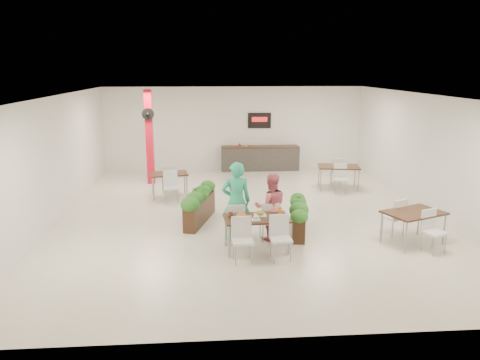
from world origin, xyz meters
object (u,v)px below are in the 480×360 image
object	(u,v)px
red_column	(150,136)
side_table_a	(169,177)
side_table_b	(339,169)
diner_man	(236,202)
main_table	(256,222)
service_counter	(260,158)
diner_woman	(271,207)
planter_right	(298,213)
planter_left	(200,203)
side_table_c	(414,217)

from	to	relation	value
red_column	side_table_a	world-z (taller)	red_column
side_table_b	red_column	bearing A→B (deg)	178.85
red_column	diner_man	distance (m)	6.28
red_column	main_table	bearing A→B (deg)	-65.07
service_counter	side_table_a	world-z (taller)	service_counter
service_counter	diner_woman	world-z (taller)	service_counter
diner_woman	side_table_a	world-z (taller)	diner_woman
side_table_b	side_table_a	bearing A→B (deg)	-163.87
service_counter	planter_right	size ratio (longest dim) A/B	1.70
service_counter	side_table_b	xyz separation A→B (m)	(2.26, -3.01, 0.15)
red_column	side_table_b	distance (m)	6.44
diner_woman	planter_left	xyz separation A→B (m)	(-1.65, 1.37, -0.27)
service_counter	side_table_c	size ratio (longest dim) A/B	1.81
main_table	planter_right	bearing A→B (deg)	43.04
diner_woman	side_table_b	distance (m)	5.39
service_counter	side_table_a	distance (m)	4.90
planter_left	planter_right	distance (m)	2.57
planter_right	side_table_c	xyz separation A→B (m)	(2.44, -0.93, 0.15)
service_counter	side_table_b	bearing A→B (deg)	-53.15
main_table	planter_right	size ratio (longest dim) A/B	0.96
diner_man	planter_left	distance (m)	1.66
diner_woman	planter_left	bearing A→B (deg)	-43.77
side_table_a	diner_man	bearing A→B (deg)	-74.12
service_counter	diner_man	world-z (taller)	service_counter
planter_left	side_table_a	bearing A→B (deg)	110.77
diner_woman	main_table	bearing A→B (deg)	53.86
red_column	planter_left	xyz separation A→B (m)	(1.71, -4.32, -1.13)
diner_woman	side_table_b	world-z (taller)	diner_woman
side_table_a	side_table_c	size ratio (longest dim) A/B	1.00
diner_man	side_table_c	bearing A→B (deg)	168.42
planter_left	side_table_a	size ratio (longest dim) A/B	1.14
main_table	planter_left	bearing A→B (deg)	121.55
red_column	main_table	world-z (taller)	red_column
service_counter	diner_man	bearing A→B (deg)	-100.79
diner_man	side_table_b	distance (m)	5.86
main_table	side_table_a	size ratio (longest dim) A/B	1.02
red_column	planter_right	world-z (taller)	red_column
side_table_a	side_table_b	bearing A→B (deg)	-2.15
service_counter	planter_left	xyz separation A→B (m)	(-2.29, -6.19, 0.02)
main_table	diner_woman	bearing A→B (deg)	58.01
planter_left	planter_right	bearing A→B (deg)	-21.88
diner_woman	service_counter	bearing A→B (deg)	-98.99
service_counter	side_table_c	bearing A→B (deg)	-72.57
diner_man	planter_right	bearing A→B (deg)	-169.18
main_table	diner_man	bearing A→B (deg)	120.79
main_table	side_table_a	xyz separation A→B (m)	(-2.19, 4.53, -0.01)
red_column	planter_left	bearing A→B (deg)	-68.45
red_column	planter_left	distance (m)	4.78
planter_right	side_table_b	xyz separation A→B (m)	(2.16, 4.14, 0.15)
service_counter	planter_right	xyz separation A→B (m)	(0.09, -7.14, -0.01)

